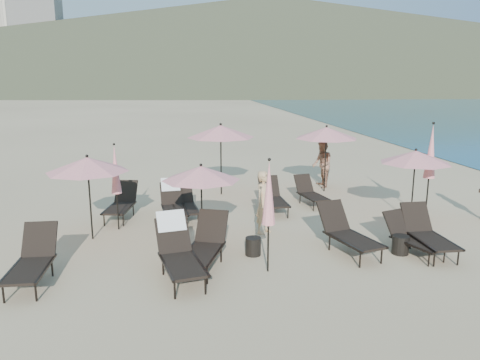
{
  "coord_description": "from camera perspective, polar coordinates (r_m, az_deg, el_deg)",
  "views": [
    {
      "loc": [
        -2.97,
        -9.37,
        3.97
      ],
      "look_at": [
        -1.21,
        3.5,
        1.1
      ],
      "focal_mm": 35.0,
      "sensor_mm": 36.0,
      "label": 1
    }
  ],
  "objects": [
    {
      "name": "ground",
      "position": [
        10.6,
        9.21,
        -9.7
      ],
      "size": [
        800.0,
        800.0,
        0.0
      ],
      "primitive_type": "plane",
      "color": "#D6BA8C",
      "rests_on": "ground"
    },
    {
      "name": "volcanic_headland",
      "position": [
        321.52,
        5.85,
        16.39
      ],
      "size": [
        690.0,
        690.0,
        55.0
      ],
      "color": "brown",
      "rests_on": "ground"
    },
    {
      "name": "hotel_skyline",
      "position": [
        295.56,
        -26.6,
        15.1
      ],
      "size": [
        109.0,
        82.0,
        55.0
      ],
      "color": "beige",
      "rests_on": "ground"
    },
    {
      "name": "lounger_0",
      "position": [
        10.11,
        -24.0,
        -8.86
      ],
      "size": [
        0.7,
        1.79,
        1.02
      ],
      "rotation": [
        0.0,
        0.0,
        -0.01
      ],
      "color": "black",
      "rests_on": "ground"
    },
    {
      "name": "lounger_1",
      "position": [
        9.59,
        -7.54,
        -8.42
      ],
      "size": [
        1.07,
        2.0,
        1.19
      ],
      "rotation": [
        0.0,
        0.0,
        0.21
      ],
      "color": "black",
      "rests_on": "ground"
    },
    {
      "name": "lounger_2",
      "position": [
        10.06,
        -4.32,
        -7.83
      ],
      "size": [
        1.26,
        1.94,
        1.04
      ],
      "rotation": [
        0.0,
        0.0,
        -0.34
      ],
      "color": "black",
      "rests_on": "ground"
    },
    {
      "name": "lounger_3",
      "position": [
        11.06,
        12.96,
        -6.2
      ],
      "size": [
        1.17,
        1.95,
        1.05
      ],
      "rotation": [
        0.0,
        0.0,
        0.28
      ],
      "color": "black",
      "rests_on": "ground"
    },
    {
      "name": "lounger_4",
      "position": [
        11.42,
        20.21,
        -6.49
      ],
      "size": [
        1.06,
        1.63,
        0.88
      ],
      "rotation": [
        0.0,
        0.0,
        0.34
      ],
      "color": "black",
      "rests_on": "ground"
    },
    {
      "name": "lounger_5",
      "position": [
        11.62,
        21.88,
        -5.99
      ],
      "size": [
        0.68,
        1.75,
        1.01
      ],
      "rotation": [
        0.0,
        0.0,
        -0.0
      ],
      "color": "black",
      "rests_on": "ground"
    },
    {
      "name": "lounger_6",
      "position": [
        13.82,
        -14.26,
        -2.7
      ],
      "size": [
        0.92,
        1.76,
        0.96
      ],
      "rotation": [
        0.0,
        0.0,
        -0.18
      ],
      "color": "black",
      "rests_on": "ground"
    },
    {
      "name": "lounger_7",
      "position": [
        13.41,
        -8.17,
        -2.63
      ],
      "size": [
        0.81,
        1.77,
        1.07
      ],
      "rotation": [
        0.0,
        0.0,
        0.11
      ],
      "color": "black",
      "rests_on": "ground"
    },
    {
      "name": "lounger_8",
      "position": [
        13.45,
        -6.79,
        -2.81
      ],
      "size": [
        0.82,
        1.73,
        0.96
      ],
      "rotation": [
        0.0,
        0.0,
        0.12
      ],
      "color": "black",
      "rests_on": "ground"
    },
    {
      "name": "lounger_9",
      "position": [
        14.08,
        4.01,
        -2.05
      ],
      "size": [
        0.69,
        1.7,
        0.96
      ],
      "rotation": [
        0.0,
        0.0,
        0.03
      ],
      "color": "black",
      "rests_on": "ground"
    },
    {
      "name": "lounger_10",
      "position": [
        14.96,
        8.56,
        -1.48
      ],
      "size": [
        0.84,
        1.59,
        0.87
      ],
      "rotation": [
        0.0,
        0.0,
        0.19
      ],
      "color": "black",
      "rests_on": "ground"
    },
    {
      "name": "umbrella_open_0",
      "position": [
        11.9,
        -18.1,
        1.79
      ],
      "size": [
        1.99,
        1.99,
        2.14
      ],
      "color": "black",
      "rests_on": "ground"
    },
    {
      "name": "umbrella_open_1",
      "position": [
        10.98,
        -4.77,
        0.83
      ],
      "size": [
        1.86,
        1.86,
        2.0
      ],
      "color": "black",
      "rests_on": "ground"
    },
    {
      "name": "umbrella_open_2",
      "position": [
        13.67,
        20.61,
        2.64
      ],
      "size": [
        1.92,
        1.92,
        2.07
      ],
      "color": "black",
      "rests_on": "ground"
    },
    {
      "name": "umbrella_open_3",
      "position": [
        15.82,
        -2.37,
        5.94
      ],
      "size": [
        2.29,
        2.29,
        2.46
      ],
      "color": "black",
      "rests_on": "ground"
    },
    {
      "name": "umbrella_open_4",
      "position": [
        16.52,
        10.49,
        5.67
      ],
      "size": [
        2.18,
        2.18,
        2.35
      ],
      "color": "black",
      "rests_on": "ground"
    },
    {
      "name": "umbrella_closed_0",
      "position": [
        9.43,
        3.53,
        -1.67
      ],
      "size": [
        0.28,
        0.28,
        2.4
      ],
      "color": "black",
      "rests_on": "ground"
    },
    {
      "name": "umbrella_closed_1",
      "position": [
        14.1,
        22.26,
        3.18
      ],
      "size": [
        0.32,
        0.32,
        2.76
      ],
      "color": "black",
      "rests_on": "ground"
    },
    {
      "name": "umbrella_closed_2",
      "position": [
        12.54,
        -14.95,
        1.19
      ],
      "size": [
        0.27,
        0.27,
        2.32
      ],
      "color": "black",
      "rests_on": "ground"
    },
    {
      "name": "side_table_0",
      "position": [
        10.73,
        1.62,
        -8.09
      ],
      "size": [
        0.36,
        0.36,
        0.41
      ],
      "primitive_type": "cylinder",
      "color": "black",
      "rests_on": "ground"
    },
    {
      "name": "side_table_1",
      "position": [
        11.4,
        18.97,
        -7.48
      ],
      "size": [
        0.38,
        0.38,
        0.43
      ],
      "primitive_type": "cylinder",
      "color": "black",
      "rests_on": "ground"
    },
    {
      "name": "beachgoer_a",
      "position": [
        12.04,
        3.0,
        -2.73
      ],
      "size": [
        0.7,
        0.7,
        1.64
      ],
      "primitive_type": "imported",
      "rotation": [
        0.0,
        0.0,
        0.76
      ],
      "color": "tan",
      "rests_on": "ground"
    },
    {
      "name": "beachgoer_b",
      "position": [
        17.36,
        9.97,
        1.93
      ],
      "size": [
        0.66,
        0.84,
        1.71
      ],
      "primitive_type": "imported",
      "rotation": [
        0.0,
        0.0,
        -1.59
      ],
      "color": "#A47155",
      "rests_on": "ground"
    }
  ]
}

